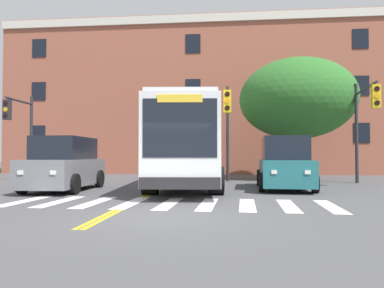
% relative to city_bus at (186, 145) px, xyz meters
% --- Properties ---
extents(ground_plane, '(120.00, 120.00, 0.00)m').
position_rel_city_bus_xyz_m(ground_plane, '(0.40, -8.60, -1.92)').
color(ground_plane, '#4C4C4F').
extents(crosswalk, '(9.71, 3.18, 0.01)m').
position_rel_city_bus_xyz_m(crosswalk, '(0.20, -6.27, -1.92)').
color(crosswalk, white).
rests_on(crosswalk, ground).
extents(lane_line_yellow_inner, '(0.12, 36.00, 0.01)m').
position_rel_city_bus_xyz_m(lane_line_yellow_inner, '(-1.01, 7.73, -1.92)').
color(lane_line_yellow_inner, gold).
rests_on(lane_line_yellow_inner, ground).
extents(lane_line_yellow_outer, '(0.12, 36.00, 0.01)m').
position_rel_city_bus_xyz_m(lane_line_yellow_outer, '(-0.85, 7.73, -1.92)').
color(lane_line_yellow_outer, gold).
rests_on(lane_line_yellow_outer, ground).
extents(city_bus, '(3.63, 12.51, 3.54)m').
position_rel_city_bus_xyz_m(city_bus, '(0.00, 0.00, 0.00)').
color(city_bus, white).
rests_on(city_bus, ground).
extents(car_grey_near_lane, '(2.32, 4.85, 2.16)m').
position_rel_city_bus_xyz_m(car_grey_near_lane, '(-4.67, -2.65, -0.89)').
color(car_grey_near_lane, slate).
rests_on(car_grey_near_lane, ground).
extents(car_teal_far_lane, '(2.38, 4.76, 2.20)m').
position_rel_city_bus_xyz_m(car_teal_far_lane, '(4.29, -1.21, -0.88)').
color(car_teal_far_lane, '#236B70').
rests_on(car_teal_far_lane, ground).
extents(traffic_light_near_corner, '(0.52, 3.55, 5.09)m').
position_rel_city_bus_xyz_m(traffic_light_near_corner, '(8.36, 1.13, 1.44)').
color(traffic_light_near_corner, '#28282D').
rests_on(traffic_light_near_corner, ground).
extents(traffic_light_far_corner, '(0.35, 2.67, 4.69)m').
position_rel_city_bus_xyz_m(traffic_light_far_corner, '(-8.98, 1.45, 1.19)').
color(traffic_light_far_corner, '#28282D').
rests_on(traffic_light_far_corner, ground).
extents(traffic_light_overhead, '(0.34, 4.39, 4.77)m').
position_rel_city_bus_xyz_m(traffic_light_overhead, '(1.90, 1.45, 1.36)').
color(traffic_light_overhead, '#28282D').
rests_on(traffic_light_overhead, ground).
extents(street_tree_curbside_large, '(8.96, 8.75, 7.02)m').
position_rel_city_bus_xyz_m(street_tree_curbside_large, '(5.89, 4.80, 2.75)').
color(street_tree_curbside_large, brown).
rests_on(street_tree_curbside_large, ground).
extents(building_facade, '(29.83, 9.62, 11.94)m').
position_rel_city_bus_xyz_m(building_facade, '(-0.66, 14.82, 4.06)').
color(building_facade, '#9E5642').
rests_on(building_facade, ground).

